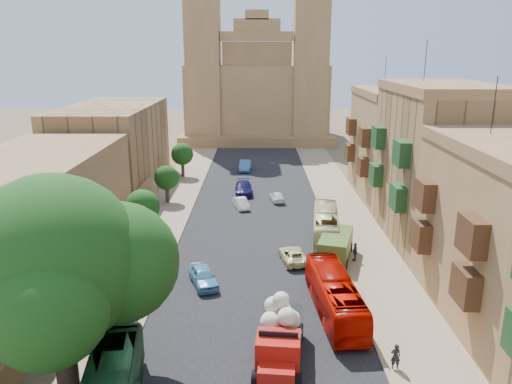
{
  "coord_description": "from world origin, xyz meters",
  "views": [
    {
      "loc": [
        0.15,
        -17.81,
        16.35
      ],
      "look_at": [
        0.0,
        26.0,
        4.0
      ],
      "focal_mm": 35.0,
      "sensor_mm": 36.0,
      "label": 1
    }
  ],
  "objects_px": {
    "church": "(257,89)",
    "bus_cream_east": "(326,224)",
    "street_tree_c": "(167,178)",
    "car_blue_a": "(203,276)",
    "red_truck": "(280,335)",
    "car_white_a": "(241,203)",
    "street_tree_d": "(182,154)",
    "street_tree_b": "(142,207)",
    "olive_pickup": "(336,247)",
    "ficus_tree": "(57,267)",
    "pedestrian_a": "(396,356)",
    "pedestrian_c": "(355,252)",
    "car_blue_b": "(245,166)",
    "car_cream": "(293,255)",
    "bus_red_east": "(335,295)",
    "street_tree_a": "(101,259)",
    "car_dkblue": "(244,188)",
    "car_white_b": "(277,197)"
  },
  "relations": [
    {
      "from": "church",
      "to": "bus_cream_east",
      "type": "height_order",
      "value": "church"
    },
    {
      "from": "street_tree_c",
      "to": "car_blue_a",
      "type": "distance_m",
      "value": 21.75
    },
    {
      "from": "red_truck",
      "to": "car_white_a",
      "type": "bearing_deg",
      "value": 96.07
    },
    {
      "from": "street_tree_d",
      "to": "street_tree_b",
      "type": "bearing_deg",
      "value": -90.0
    },
    {
      "from": "olive_pickup",
      "to": "ficus_tree",
      "type": "bearing_deg",
      "value": -134.84
    },
    {
      "from": "street_tree_d",
      "to": "car_blue_a",
      "type": "xyz_separation_m",
      "value": [
        6.22,
        -32.73,
        -2.38
      ]
    },
    {
      "from": "street_tree_c",
      "to": "pedestrian_a",
      "type": "relative_size",
      "value": 2.86
    },
    {
      "from": "pedestrian_a",
      "to": "pedestrian_c",
      "type": "relative_size",
      "value": 0.95
    },
    {
      "from": "car_blue_a",
      "to": "olive_pickup",
      "type": "bearing_deg",
      "value": 5.52
    },
    {
      "from": "car_blue_b",
      "to": "olive_pickup",
      "type": "bearing_deg",
      "value": -73.04
    },
    {
      "from": "car_blue_b",
      "to": "pedestrian_c",
      "type": "relative_size",
      "value": 2.82
    },
    {
      "from": "bus_cream_east",
      "to": "car_blue_b",
      "type": "height_order",
      "value": "bus_cream_east"
    },
    {
      "from": "car_cream",
      "to": "street_tree_c",
      "type": "bearing_deg",
      "value": -61.42
    },
    {
      "from": "street_tree_b",
      "to": "car_white_a",
      "type": "relative_size",
      "value": 1.42
    },
    {
      "from": "red_truck",
      "to": "bus_red_east",
      "type": "bearing_deg",
      "value": 54.16
    },
    {
      "from": "street_tree_d",
      "to": "bus_red_east",
      "type": "height_order",
      "value": "street_tree_d"
    },
    {
      "from": "car_blue_b",
      "to": "red_truck",
      "type": "bearing_deg",
      "value": -83.75
    },
    {
      "from": "car_cream",
      "to": "olive_pickup",
      "type": "bearing_deg",
      "value": 179.26
    },
    {
      "from": "street_tree_c",
      "to": "pedestrian_a",
      "type": "bearing_deg",
      "value": -60.27
    },
    {
      "from": "red_truck",
      "to": "bus_red_east",
      "type": "distance_m",
      "value": 6.43
    },
    {
      "from": "street_tree_a",
      "to": "olive_pickup",
      "type": "height_order",
      "value": "street_tree_a"
    },
    {
      "from": "pedestrian_c",
      "to": "street_tree_c",
      "type": "bearing_deg",
      "value": -118.06
    },
    {
      "from": "car_white_a",
      "to": "car_dkblue",
      "type": "relative_size",
      "value": 0.68
    },
    {
      "from": "bus_red_east",
      "to": "pedestrian_c",
      "type": "height_order",
      "value": "bus_red_east"
    },
    {
      "from": "church",
      "to": "ficus_tree",
      "type": "height_order",
      "value": "church"
    },
    {
      "from": "church",
      "to": "street_tree_b",
      "type": "distance_m",
      "value": 55.88
    },
    {
      "from": "street_tree_c",
      "to": "car_dkblue",
      "type": "xyz_separation_m",
      "value": [
        8.49,
        3.34,
        -2.09
      ]
    },
    {
      "from": "car_white_a",
      "to": "bus_red_east",
      "type": "bearing_deg",
      "value": -88.99
    },
    {
      "from": "street_tree_b",
      "to": "car_white_b",
      "type": "relative_size",
      "value": 1.45
    },
    {
      "from": "olive_pickup",
      "to": "bus_cream_east",
      "type": "relative_size",
      "value": 0.61
    },
    {
      "from": "bus_red_east",
      "to": "car_dkblue",
      "type": "relative_size",
      "value": 1.91
    },
    {
      "from": "street_tree_a",
      "to": "bus_cream_east",
      "type": "bearing_deg",
      "value": 38.24
    },
    {
      "from": "street_tree_c",
      "to": "car_white_a",
      "type": "xyz_separation_m",
      "value": [
        8.39,
        -2.25,
        -2.25
      ]
    },
    {
      "from": "street_tree_d",
      "to": "car_cream",
      "type": "distance_m",
      "value": 31.48
    },
    {
      "from": "street_tree_a",
      "to": "olive_pickup",
      "type": "relative_size",
      "value": 0.93
    },
    {
      "from": "olive_pickup",
      "to": "bus_cream_east",
      "type": "xyz_separation_m",
      "value": [
        -0.18,
        4.87,
        0.24
      ]
    },
    {
      "from": "street_tree_c",
      "to": "red_truck",
      "type": "bearing_deg",
      "value": -69.31
    },
    {
      "from": "olive_pickup",
      "to": "car_blue_b",
      "type": "xyz_separation_m",
      "value": [
        -8.14,
        31.57,
        -0.32
      ]
    },
    {
      "from": "car_dkblue",
      "to": "pedestrian_a",
      "type": "xyz_separation_m",
      "value": [
        9.01,
        -33.99,
        0.03
      ]
    },
    {
      "from": "pedestrian_c",
      "to": "car_blue_b",
      "type": "bearing_deg",
      "value": -149.0
    },
    {
      "from": "olive_pickup",
      "to": "car_white_b",
      "type": "distance_m",
      "value": 16.81
    },
    {
      "from": "street_tree_c",
      "to": "street_tree_d",
      "type": "relative_size",
      "value": 0.92
    },
    {
      "from": "street_tree_a",
      "to": "street_tree_c",
      "type": "distance_m",
      "value": 24.01
    },
    {
      "from": "street_tree_a",
      "to": "church",
      "type": "bearing_deg",
      "value": 81.46
    },
    {
      "from": "street_tree_b",
      "to": "street_tree_d",
      "type": "bearing_deg",
      "value": 90.0
    },
    {
      "from": "bus_cream_east",
      "to": "car_white_b",
      "type": "height_order",
      "value": "bus_cream_east"
    },
    {
      "from": "car_white_b",
      "to": "pedestrian_c",
      "type": "height_order",
      "value": "pedestrian_c"
    },
    {
      "from": "car_white_b",
      "to": "car_blue_a",
      "type": "bearing_deg",
      "value": 63.78
    },
    {
      "from": "street_tree_d",
      "to": "ficus_tree",
      "type": "bearing_deg",
      "value": -89.22
    },
    {
      "from": "red_truck",
      "to": "street_tree_d",
      "type": "bearing_deg",
      "value": 105.1
    }
  ]
}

